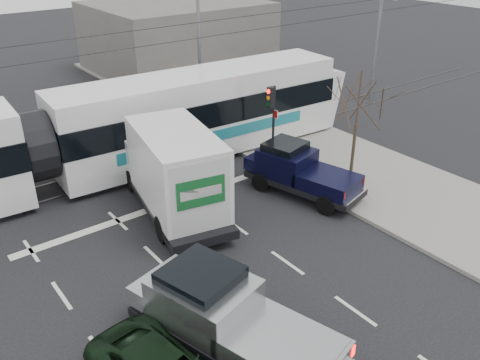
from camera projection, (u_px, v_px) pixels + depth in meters
ground at (248, 282)px, 16.30m from camera, size 120.00×120.00×0.00m
sidewalk_right at (418, 197)px, 21.13m from camera, size 6.00×60.00×0.15m
rails at (114, 173)px, 23.37m from camera, size 60.00×1.60×0.03m
building_right at (177, 36)px, 38.62m from camera, size 12.00×10.00×5.00m
bare_tree at (358, 103)px, 20.45m from camera, size 2.40×2.40×5.00m
traffic_signal at (272, 108)px, 23.14m from camera, size 0.44×0.44×3.60m
street_lamp_near at (196, 28)px, 27.83m from camera, size 2.38×0.25×9.00m
catenary at (104, 91)px, 21.60m from camera, size 60.00×0.20×7.00m
tram at (35, 148)px, 20.50m from camera, size 29.76×4.72×6.05m
silver_pickup at (225, 316)px, 13.31m from camera, size 3.65×6.48×2.23m
box_truck at (172, 171)px, 19.53m from camera, size 3.87×7.51×3.58m
navy_pickup at (298, 170)px, 21.26m from camera, size 2.97×5.29×2.11m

